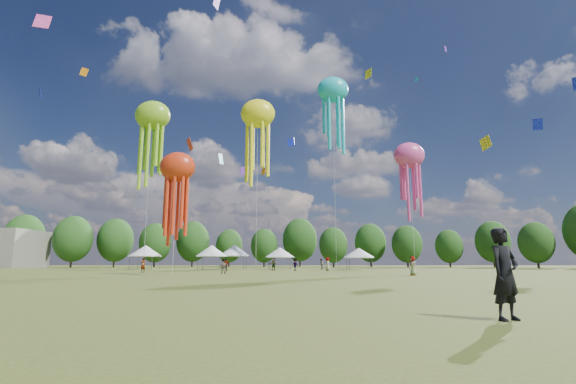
{
  "coord_description": "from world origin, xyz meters",
  "views": [
    {
      "loc": [
        3.87,
        -12.1,
        1.2
      ],
      "look_at": [
        3.32,
        15.0,
        6.0
      ],
      "focal_mm": 24.8,
      "sensor_mm": 36.0,
      "label": 1
    }
  ],
  "objects": [
    {
      "name": "treeline",
      "position": [
        -3.87,
        62.51,
        6.54
      ],
      "size": [
        201.57,
        95.24,
        13.43
      ],
      "color": "#38281C",
      "rests_on": "ground"
    },
    {
      "name": "small_kites",
      "position": [
        -1.7,
        40.17,
        29.4
      ],
      "size": [
        75.65,
        50.33,
        43.66
      ],
      "color": "yellow",
      "rests_on": "ground"
    },
    {
      "name": "observer_main",
      "position": [
        8.31,
        -3.4,
        0.97
      ],
      "size": [
        0.84,
        0.74,
        1.94
      ],
      "primitive_type": "imported",
      "rotation": [
        0.0,
        0.0,
        0.48
      ],
      "color": "black",
      "rests_on": "ground"
    },
    {
      "name": "festival_tents",
      "position": [
        -5.07,
        55.08,
        2.99
      ],
      "size": [
        41.13,
        11.32,
        4.14
      ],
      "color": "#47474C",
      "rests_on": "ground"
    },
    {
      "name": "ground",
      "position": [
        0.0,
        0.0,
        0.0
      ],
      "size": [
        300.0,
        300.0,
        0.0
      ],
      "primitive_type": "plane",
      "color": "#384416",
      "rests_on": "ground"
    },
    {
      "name": "spectator_near",
      "position": [
        -3.89,
        30.59,
        0.77
      ],
      "size": [
        0.84,
        0.7,
        1.54
      ],
      "primitive_type": "imported",
      "rotation": [
        0.0,
        0.0,
        2.97
      ],
      "color": "gray",
      "rests_on": "ground"
    },
    {
      "name": "show_kites",
      "position": [
        -1.26,
        38.35,
        18.25
      ],
      "size": [
        38.49,
        22.64,
        29.2
      ],
      "color": "yellow",
      "rests_on": "ground"
    },
    {
      "name": "spectators_far",
      "position": [
        3.47,
        44.27,
        0.89
      ],
      "size": [
        29.7,
        30.93,
        1.9
      ],
      "color": "gray",
      "rests_on": "ground"
    }
  ]
}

